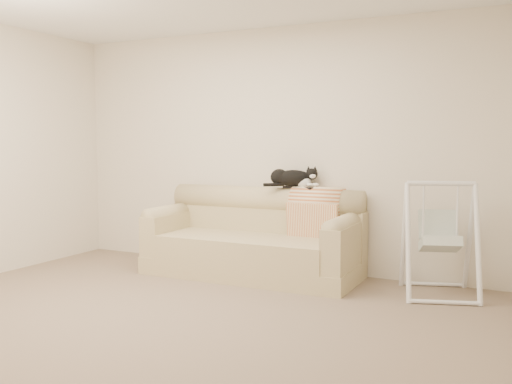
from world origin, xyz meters
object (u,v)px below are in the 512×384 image
remote_b (307,188)px  baby_swing (439,238)px  sofa (255,241)px  remote_a (291,187)px  tuxedo_cat (293,178)px

remote_b → baby_swing: 1.43m
sofa → remote_a: size_ratio=11.92×
tuxedo_cat → baby_swing: 1.62m
remote_a → baby_swing: 1.61m
remote_a → sofa: bearing=-140.5°
sofa → baby_swing: bearing=-0.2°
tuxedo_cat → remote_a: bearing=139.4°
sofa → tuxedo_cat: bearing=35.5°
remote_a → remote_b: remote_a is taller
sofa → tuxedo_cat: (0.32, 0.23, 0.65)m
remote_a → baby_swing: size_ratio=0.18×
remote_a → remote_b: size_ratio=1.10×
remote_a → tuxedo_cat: bearing=-40.6°
remote_b → sofa: bearing=-155.3°
sofa → remote_a: (0.30, 0.25, 0.56)m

